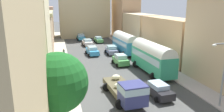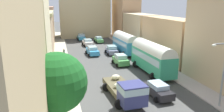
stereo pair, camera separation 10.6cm
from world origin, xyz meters
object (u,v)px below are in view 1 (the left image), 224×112
(pedestrian_0, at_px, (62,79))
(car_6, at_px, (99,40))
(car_2, at_px, (81,37))
(car_0, at_px, (92,51))
(streetlamp_near, at_px, (222,70))
(car_5, at_px, (112,50))
(car_1, at_px, (87,42))
(car_4, at_px, (121,60))
(cargo_truck_0, at_px, (127,90))
(parked_bus_0, at_px, (152,56))
(pedestrian_2, at_px, (59,90))
(parked_bus_1, at_px, (125,42))
(pedestrian_1, at_px, (64,53))
(car_3, at_px, (158,90))

(pedestrian_0, bearing_deg, car_6, 70.43)
(car_2, bearing_deg, car_0, -89.59)
(car_6, bearing_deg, streetlamp_near, -83.11)
(car_0, bearing_deg, car_5, -3.46)
(car_1, height_order, car_2, car_2)
(car_1, bearing_deg, car_4, -80.36)
(car_1, bearing_deg, car_2, 93.47)
(streetlamp_near, bearing_deg, car_0, 108.65)
(car_0, bearing_deg, cargo_truck_0, -89.84)
(cargo_truck_0, bearing_deg, car_2, 90.28)
(parked_bus_0, distance_m, car_5, 12.50)
(car_5, bearing_deg, pedestrian_2, -119.49)
(parked_bus_1, height_order, car_5, parked_bus_1)
(parked_bus_0, relative_size, car_2, 2.23)
(car_6, relative_size, pedestrian_0, 2.10)
(cargo_truck_0, xyz_separation_m, pedestrian_1, (-5.26, 18.84, -0.24))
(car_1, relative_size, pedestrian_1, 2.26)
(parked_bus_0, bearing_deg, car_3, -109.88)
(pedestrian_1, height_order, streetlamp_near, streetlamp_near)
(parked_bus_0, relative_size, cargo_truck_0, 1.28)
(car_3, bearing_deg, car_5, 89.71)
(car_1, relative_size, car_6, 1.06)
(car_0, xyz_separation_m, car_3, (3.56, -19.74, -0.05))
(cargo_truck_0, xyz_separation_m, car_2, (-0.18, 37.00, -0.44))
(parked_bus_1, xyz_separation_m, pedestrian_2, (-12.60, -17.65, -1.17))
(cargo_truck_0, height_order, streetlamp_near, streetlamp_near)
(pedestrian_1, distance_m, pedestrian_2, 16.63)
(car_0, relative_size, car_5, 1.07)
(car_4, xyz_separation_m, pedestrian_0, (-9.10, -6.90, 0.16))
(parked_bus_1, xyz_separation_m, car_3, (-2.75, -19.58, -1.40))
(parked_bus_0, height_order, cargo_truck_0, parked_bus_0)
(parked_bus_1, bearing_deg, car_1, 123.51)
(parked_bus_1, height_order, streetlamp_near, streetlamp_near)
(car_5, bearing_deg, streetlamp_near, -79.68)
(car_4, bearing_deg, car_6, 88.84)
(parked_bus_0, distance_m, car_3, 8.02)
(parked_bus_1, bearing_deg, streetlamp_near, -86.17)
(car_3, xyz_separation_m, car_6, (0.02, 31.91, -0.03))
(car_1, bearing_deg, car_0, -92.42)
(parked_bus_0, height_order, car_4, parked_bus_0)
(car_4, bearing_deg, car_1, 99.64)
(car_1, xyz_separation_m, car_5, (3.28, -9.03, 0.01))
(car_1, bearing_deg, car_3, -83.64)
(car_1, distance_m, car_4, 16.71)
(parked_bus_1, bearing_deg, pedestrian_0, -130.34)
(car_1, distance_m, pedestrian_0, 24.21)
(car_1, distance_m, pedestrian_1, 11.47)
(pedestrian_2, bearing_deg, pedestrian_0, 83.61)
(parked_bus_0, xyz_separation_m, pedestrian_0, (-12.16, -2.21, -1.37))
(pedestrian_1, bearing_deg, car_0, 13.15)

